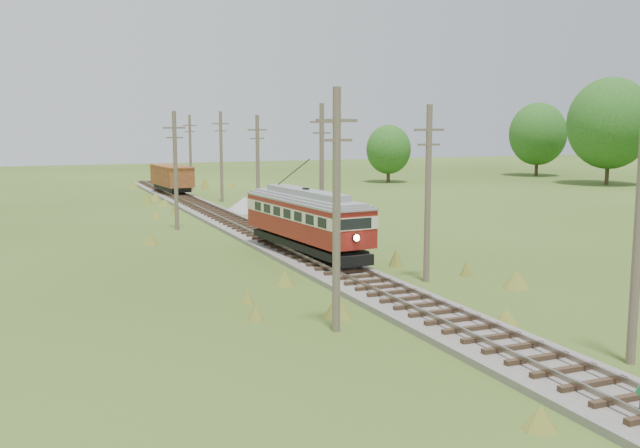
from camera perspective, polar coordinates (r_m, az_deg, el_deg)
name	(u,v)px	position (r m, az deg, el deg)	size (l,w,h in m)	color
railbed_main	(261,235)	(48.47, -4.73, -0.90)	(3.60, 96.00, 0.57)	#605B54
streetcar	(306,217)	(40.42, -1.14, 0.60)	(3.62, 11.50, 5.20)	black
gondola	(172,177)	(78.10, -11.78, 3.69)	(3.33, 8.31, 2.70)	black
gravel_pile	(247,205)	(62.68, -5.86, 1.52)	(3.75, 3.97, 1.36)	gray
utility_pole_r_1	(639,229)	(24.54, 24.14, -0.37)	(0.30, 0.30, 8.80)	brown
utility_pole_r_2	(428,192)	(34.78, 8.63, 2.55)	(1.60, 0.30, 8.60)	brown
utility_pole_r_3	(322,171)	(46.29, 0.14, 4.23)	(1.60, 0.30, 9.00)	brown
utility_pole_r_4	(258,165)	(58.43, -5.01, 4.69)	(1.60, 0.30, 8.40)	brown
utility_pole_r_5	(221,156)	(71.00, -7.90, 5.43)	(1.60, 0.30, 8.90)	brown
utility_pole_r_6	(190,152)	(83.58, -10.33, 5.69)	(1.60, 0.30, 8.70)	brown
utility_pole_l_a	(336,208)	(25.99, 1.33, 1.26)	(1.60, 0.30, 9.00)	brown
utility_pole_l_b	(176,169)	(52.68, -11.49, 4.31)	(1.60, 0.30, 8.60)	brown
tree_right_4	(610,123)	(97.78, 22.17, 7.47)	(10.50, 10.50, 13.53)	#38281C
tree_right_5	(538,134)	(111.02, 17.03, 6.90)	(8.40, 8.40, 10.82)	#38281C
tree_mid_b	(389,149)	(94.84, 5.51, 5.96)	(5.88, 5.88, 7.57)	#38281C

